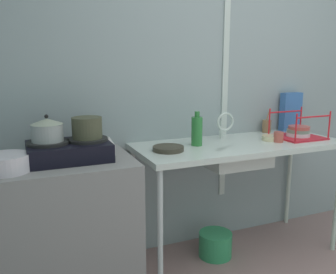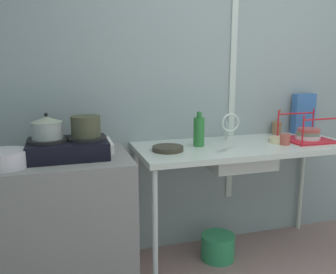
# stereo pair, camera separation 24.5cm
# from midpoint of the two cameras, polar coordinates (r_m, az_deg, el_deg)

# --- Properties ---
(wall_back) EXTENTS (4.66, 0.10, 2.48)m
(wall_back) POSITION_cam_midpoint_polar(r_m,az_deg,el_deg) (3.03, 6.99, 7.04)
(wall_back) COLOR #8F9CA0
(wall_back) RESTS_ON ground
(wall_metal_strip) EXTENTS (0.05, 0.01, 1.99)m
(wall_metal_strip) POSITION_cam_midpoint_polar(r_m,az_deg,el_deg) (2.95, 6.70, 9.33)
(wall_metal_strip) COLOR silver
(counter_concrete) EXTENTS (0.92, 0.63, 0.90)m
(counter_concrete) POSITION_cam_midpoint_polar(r_m,az_deg,el_deg) (2.49, -19.48, -13.64)
(counter_concrete) COLOR gray
(counter_concrete) RESTS_ON ground
(counter_sink) EXTENTS (1.58, 0.63, 0.90)m
(counter_sink) POSITION_cam_midpoint_polar(r_m,az_deg,el_deg) (2.73, 8.69, -2.25)
(counter_sink) COLOR silver
(counter_sink) RESTS_ON ground
(stove) EXTENTS (0.49, 0.36, 0.13)m
(stove) POSITION_cam_midpoint_polar(r_m,az_deg,el_deg) (2.32, -18.42, -2.01)
(stove) COLOR black
(stove) RESTS_ON counter_concrete
(pot_on_left_burner) EXTENTS (0.19, 0.19, 0.16)m
(pot_on_left_burner) POSITION_cam_midpoint_polar(r_m,az_deg,el_deg) (2.29, -21.56, 1.05)
(pot_on_left_burner) COLOR #959C9B
(pot_on_left_burner) RESTS_ON stove
(pot_on_right_burner) EXTENTS (0.19, 0.19, 0.13)m
(pot_on_right_burner) POSITION_cam_midpoint_polar(r_m,az_deg,el_deg) (2.31, -15.72, 1.40)
(pot_on_right_burner) COLOR #444531
(pot_on_right_burner) RESTS_ON stove
(pot_beside_stove) EXTENTS (0.25, 0.25, 0.10)m
(pot_beside_stove) POSITION_cam_midpoint_polar(r_m,az_deg,el_deg) (2.20, -27.20, -3.78)
(pot_beside_stove) COLOR silver
(pot_beside_stove) RESTS_ON counter_concrete
(percolator) EXTENTS (0.08, 0.08, 0.13)m
(percolator) POSITION_cam_midpoint_polar(r_m,az_deg,el_deg) (2.36, -12.28, -1.46)
(percolator) COLOR beige
(percolator) RESTS_ON counter_concrete
(sink_basin) EXTENTS (0.47, 0.35, 0.16)m
(sink_basin) POSITION_cam_midpoint_polar(r_m,az_deg,el_deg) (2.70, 7.94, -2.76)
(sink_basin) COLOR silver
(sink_basin) RESTS_ON counter_sink
(faucet) EXTENTS (0.15, 0.08, 0.22)m
(faucet) POSITION_cam_midpoint_polar(r_m,az_deg,el_deg) (2.78, 6.52, 2.23)
(faucet) COLOR silver
(faucet) RESTS_ON counter_sink
(frying_pan) EXTENTS (0.21, 0.21, 0.03)m
(frying_pan) POSITION_cam_midpoint_polar(r_m,az_deg,el_deg) (2.44, -2.84, -1.88)
(frying_pan) COLOR #383328
(frying_pan) RESTS_ON counter_sink
(dish_rack) EXTENTS (0.35, 0.33, 0.22)m
(dish_rack) POSITION_cam_midpoint_polar(r_m,az_deg,el_deg) (3.00, 17.78, 0.66)
(dish_rack) COLOR red
(dish_rack) RESTS_ON counter_sink
(cup_by_rack) EXTENTS (0.07, 0.07, 0.08)m
(cup_by_rack) POSITION_cam_midpoint_polar(r_m,az_deg,el_deg) (2.79, 14.77, -0.02)
(cup_by_rack) COLOR #B65044
(cup_by_rack) RESTS_ON counter_sink
(small_bowl_on_drainboard) EXTENTS (0.14, 0.14, 0.04)m
(small_bowl_on_drainboard) POSITION_cam_midpoint_polar(r_m,az_deg,el_deg) (2.85, 13.68, -0.17)
(small_bowl_on_drainboard) COLOR beige
(small_bowl_on_drainboard) RESTS_ON counter_sink
(bottle_by_sink) EXTENTS (0.08, 0.08, 0.25)m
(bottle_by_sink) POSITION_cam_midpoint_polar(r_m,az_deg,el_deg) (2.58, 1.90, 1.00)
(bottle_by_sink) COLOR #2D7836
(bottle_by_sink) RESTS_ON counter_sink
(cereal_box) EXTENTS (0.20, 0.08, 0.33)m
(cereal_box) POSITION_cam_midpoint_polar(r_m,az_deg,el_deg) (3.31, 16.89, 3.86)
(cereal_box) COLOR #396AB3
(cereal_box) RESTS_ON counter_sink
(utensil_jar) EXTENTS (0.08, 0.08, 0.21)m
(utensil_jar) POSITION_cam_midpoint_polar(r_m,az_deg,el_deg) (3.17, 13.26, 1.70)
(utensil_jar) COLOR #8C6A48
(utensil_jar) RESTS_ON counter_sink
(bucket_on_floor) EXTENTS (0.26, 0.26, 0.19)m
(bucket_on_floor) POSITION_cam_midpoint_polar(r_m,az_deg,el_deg) (2.93, 5.04, -16.65)
(bucket_on_floor) COLOR #2F9059
(bucket_on_floor) RESTS_ON ground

